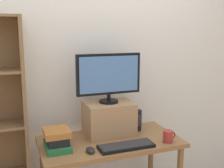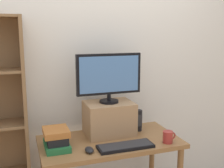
{
  "view_description": "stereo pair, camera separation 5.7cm",
  "coord_description": "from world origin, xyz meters",
  "px_view_note": "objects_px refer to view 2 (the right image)",
  "views": [
    {
      "loc": [
        -0.76,
        -2.08,
        1.66
      ],
      "look_at": [
        0.04,
        0.05,
        1.22
      ],
      "focal_mm": 45.0,
      "sensor_mm": 36.0,
      "label": 1
    },
    {
      "loc": [
        -0.71,
        -2.09,
        1.66
      ],
      "look_at": [
        0.04,
        0.05,
        1.22
      ],
      "focal_mm": 45.0,
      "sensor_mm": 36.0,
      "label": 2
    }
  ],
  "objects_px": {
    "desk": "(110,151)",
    "desk_speaker": "(138,120)",
    "book_stack": "(57,139)",
    "keyboard": "(125,146)",
    "coffee_mug": "(168,137)",
    "riser_box": "(109,118)",
    "computer_mouse": "(89,150)",
    "computer_monitor": "(109,76)"
  },
  "relations": [
    {
      "from": "computer_monitor",
      "to": "coffee_mug",
      "type": "height_order",
      "value": "computer_monitor"
    },
    {
      "from": "desk",
      "to": "desk_speaker",
      "type": "bearing_deg",
      "value": 21.98
    },
    {
      "from": "desk",
      "to": "keyboard",
      "type": "bearing_deg",
      "value": -71.49
    },
    {
      "from": "riser_box",
      "to": "keyboard",
      "type": "height_order",
      "value": "riser_box"
    },
    {
      "from": "riser_box",
      "to": "desk_speaker",
      "type": "bearing_deg",
      "value": -0.99
    },
    {
      "from": "riser_box",
      "to": "book_stack",
      "type": "height_order",
      "value": "riser_box"
    },
    {
      "from": "desk",
      "to": "computer_mouse",
      "type": "bearing_deg",
      "value": -141.53
    },
    {
      "from": "desk",
      "to": "book_stack",
      "type": "relative_size",
      "value": 4.34
    },
    {
      "from": "computer_monitor",
      "to": "riser_box",
      "type": "bearing_deg",
      "value": 90.0
    },
    {
      "from": "coffee_mug",
      "to": "desk_speaker",
      "type": "height_order",
      "value": "desk_speaker"
    },
    {
      "from": "desk_speaker",
      "to": "computer_monitor",
      "type": "bearing_deg",
      "value": 179.32
    },
    {
      "from": "computer_monitor",
      "to": "computer_mouse",
      "type": "height_order",
      "value": "computer_monitor"
    },
    {
      "from": "keyboard",
      "to": "computer_monitor",
      "type": "bearing_deg",
      "value": 94.74
    },
    {
      "from": "keyboard",
      "to": "coffee_mug",
      "type": "relative_size",
      "value": 3.91
    },
    {
      "from": "keyboard",
      "to": "coffee_mug",
      "type": "bearing_deg",
      "value": -3.13
    },
    {
      "from": "coffee_mug",
      "to": "desk_speaker",
      "type": "xyz_separation_m",
      "value": [
        -0.11,
        0.34,
        0.05
      ]
    },
    {
      "from": "computer_mouse",
      "to": "coffee_mug",
      "type": "xyz_separation_m",
      "value": [
        0.65,
        -0.03,
        0.03
      ]
    },
    {
      "from": "desk",
      "to": "coffee_mug",
      "type": "xyz_separation_m",
      "value": [
        0.43,
        -0.21,
        0.15
      ]
    },
    {
      "from": "coffee_mug",
      "to": "desk_speaker",
      "type": "bearing_deg",
      "value": 108.44
    },
    {
      "from": "riser_box",
      "to": "book_stack",
      "type": "bearing_deg",
      "value": -162.06
    },
    {
      "from": "computer_mouse",
      "to": "book_stack",
      "type": "height_order",
      "value": "book_stack"
    },
    {
      "from": "keyboard",
      "to": "coffee_mug",
      "type": "xyz_separation_m",
      "value": [
        0.36,
        -0.02,
        0.04
      ]
    },
    {
      "from": "computer_monitor",
      "to": "coffee_mug",
      "type": "bearing_deg",
      "value": -41.15
    },
    {
      "from": "computer_mouse",
      "to": "keyboard",
      "type": "bearing_deg",
      "value": -2.78
    },
    {
      "from": "computer_mouse",
      "to": "coffee_mug",
      "type": "height_order",
      "value": "coffee_mug"
    },
    {
      "from": "book_stack",
      "to": "computer_mouse",
      "type": "bearing_deg",
      "value": -34.95
    },
    {
      "from": "riser_box",
      "to": "desk_speaker",
      "type": "distance_m",
      "value": 0.28
    },
    {
      "from": "computer_monitor",
      "to": "keyboard",
      "type": "relative_size",
      "value": 1.29
    },
    {
      "from": "book_stack",
      "to": "desk_speaker",
      "type": "distance_m",
      "value": 0.77
    },
    {
      "from": "book_stack",
      "to": "desk_speaker",
      "type": "bearing_deg",
      "value": 11.24
    },
    {
      "from": "desk",
      "to": "computer_mouse",
      "type": "distance_m",
      "value": 0.31
    },
    {
      "from": "desk",
      "to": "desk_speaker",
      "type": "xyz_separation_m",
      "value": [
        0.32,
        0.13,
        0.2
      ]
    },
    {
      "from": "desk",
      "to": "book_stack",
      "type": "bearing_deg",
      "value": -176.97
    },
    {
      "from": "keyboard",
      "to": "book_stack",
      "type": "distance_m",
      "value": 0.54
    },
    {
      "from": "computer_monitor",
      "to": "computer_mouse",
      "type": "distance_m",
      "value": 0.64
    },
    {
      "from": "desk",
      "to": "riser_box",
      "type": "bearing_deg",
      "value": 74.23
    },
    {
      "from": "riser_box",
      "to": "keyboard",
      "type": "bearing_deg",
      "value": -85.28
    },
    {
      "from": "book_stack",
      "to": "keyboard",
      "type": "bearing_deg",
      "value": -18.3
    },
    {
      "from": "computer_mouse",
      "to": "coffee_mug",
      "type": "bearing_deg",
      "value": -2.98
    },
    {
      "from": "computer_mouse",
      "to": "desk_speaker",
      "type": "relative_size",
      "value": 0.54
    },
    {
      "from": "computer_monitor",
      "to": "keyboard",
      "type": "bearing_deg",
      "value": -85.26
    },
    {
      "from": "desk",
      "to": "keyboard",
      "type": "relative_size",
      "value": 2.63
    }
  ]
}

